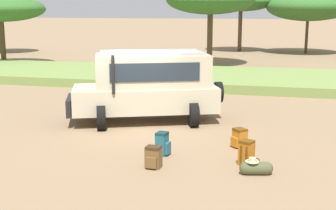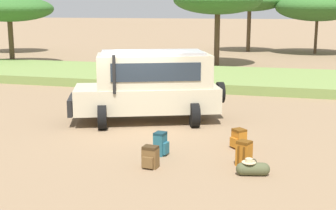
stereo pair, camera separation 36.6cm
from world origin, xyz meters
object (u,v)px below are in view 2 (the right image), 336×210
safari_vehicle (150,85)px  backpack_near_rear_wheel (161,144)px  acacia_tree_far_left (8,5)px  acacia_tree_right_mid (250,1)px  acacia_tree_far_right (318,7)px  backpack_beside_front_wheel (150,157)px  acacia_tree_centre_back (218,0)px  acacia_tree_left_mid (9,9)px  duffel_bag_low_black_case (253,169)px  backpack_cluster_center (244,154)px  backpack_outermost (239,139)px

safari_vehicle → backpack_near_rear_wheel: size_ratio=8.60×
acacia_tree_far_left → acacia_tree_right_mid: (20.07, 6.74, 0.30)m
acacia_tree_far_left → acacia_tree_far_right: bearing=13.2°
acacia_tree_right_mid → acacia_tree_far_right: bearing=-6.6°
backpack_beside_front_wheel → acacia_tree_centre_back: size_ratio=0.09×
acacia_tree_far_left → acacia_tree_left_mid: 9.60m
acacia_tree_far_right → acacia_tree_centre_back: bearing=-122.8°
duffel_bag_low_black_case → acacia_tree_centre_back: 22.02m
backpack_cluster_center → acacia_tree_centre_back: acacia_tree_centre_back is taller
safari_vehicle → acacia_tree_centre_back: size_ratio=0.87×
backpack_near_rear_wheel → acacia_tree_left_mid: 23.17m
backpack_beside_front_wheel → acacia_tree_right_mid: acacia_tree_right_mid is taller
backpack_beside_front_wheel → backpack_outermost: 2.96m
backpack_beside_front_wheel → acacia_tree_centre_back: bearing=95.3°
backpack_cluster_center → acacia_tree_far_right: size_ratio=0.09×
backpack_cluster_center → acacia_tree_left_mid: 24.94m
acacia_tree_left_mid → acacia_tree_centre_back: bearing=14.3°
backpack_cluster_center → acacia_tree_far_left: bearing=133.0°
acacia_tree_centre_back → backpack_beside_front_wheel: bearing=-84.7°
acacia_tree_far_left → acacia_tree_left_mid: acacia_tree_far_left is taller
backpack_near_rear_wheel → backpack_outermost: backpack_near_rear_wheel is taller
backpack_near_rear_wheel → acacia_tree_left_mid: (-15.63, 16.74, 3.51)m
duffel_bag_low_black_case → acacia_tree_far_left: 35.01m
backpack_beside_front_wheel → backpack_outermost: backpack_beside_front_wheel is taller
backpack_beside_front_wheel → backpack_near_rear_wheel: bearing=92.3°
backpack_cluster_center → safari_vehicle: bearing=133.7°
backpack_cluster_center → backpack_near_rear_wheel: bearing=173.0°
backpack_near_rear_wheel → acacia_tree_right_mid: (-0.93, 31.43, 4.14)m
backpack_cluster_center → acacia_tree_far_left: (-23.26, 24.97, 3.83)m
acacia_tree_left_mid → backpack_beside_front_wheel: bearing=-48.6°
backpack_cluster_center → acacia_tree_left_mid: (-17.89, 17.02, 3.50)m
backpack_beside_front_wheel → acacia_tree_centre_back: acacia_tree_centre_back is taller
acacia_tree_centre_back → acacia_tree_far_right: (6.79, 10.53, -0.44)m
backpack_beside_front_wheel → acacia_tree_left_mid: 23.98m
backpack_near_rear_wheel → backpack_outermost: 2.29m
acacia_tree_centre_back → backpack_cluster_center: bearing=-78.5°
backpack_cluster_center → backpack_outermost: size_ratio=1.18×
backpack_near_rear_wheel → acacia_tree_right_mid: acacia_tree_right_mid is taller
backpack_cluster_center → acacia_tree_far_left: size_ratio=0.12×
backpack_beside_front_wheel → backpack_outermost: bearing=50.1°
acacia_tree_far_right → backpack_outermost: bearing=-95.7°
safari_vehicle → backpack_outermost: 4.26m
backpack_cluster_center → acacia_tree_right_mid: 32.14m
backpack_cluster_center → acacia_tree_far_right: (2.61, 31.04, 3.65)m
backpack_outermost → acacia_tree_centre_back: acacia_tree_centre_back is taller
backpack_outermost → duffel_bag_low_black_case: backpack_outermost is taller
duffel_bag_low_black_case → acacia_tree_far_left: (-23.54, 25.61, 3.98)m
safari_vehicle → duffel_bag_low_black_case: 6.12m
backpack_cluster_center → backpack_outermost: bearing=102.2°
safari_vehicle → backpack_beside_front_wheel: 4.99m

